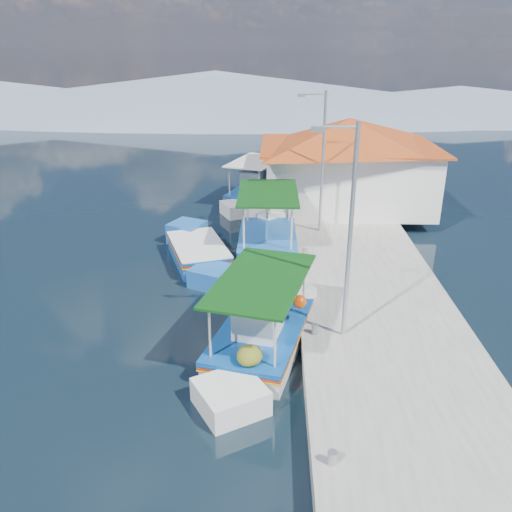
{
  "coord_description": "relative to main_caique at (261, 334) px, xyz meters",
  "views": [
    {
      "loc": [
        2.59,
        -11.04,
        8.25
      ],
      "look_at": [
        1.95,
        5.89,
        1.3
      ],
      "focal_mm": 36.43,
      "sensor_mm": 36.0,
      "label": 1
    }
  ],
  "objects": [
    {
      "name": "caique_green_canopy",
      "position": [
        0.08,
        7.59,
        -0.05
      ],
      "size": [
        2.44,
        7.92,
        2.96
      ],
      "rotation": [
        0.0,
        0.0,
        -0.01
      ],
      "color": "white",
      "rests_on": "ground"
    },
    {
      "name": "harbor_building",
      "position": [
        3.96,
        13.04,
        2.29
      ],
      "size": [
        10.49,
        10.49,
        4.4
      ],
      "color": "white",
      "rests_on": "quay"
    },
    {
      "name": "quay",
      "position": [
        3.67,
        4.04,
        -0.24
      ],
      "size": [
        5.0,
        44.0,
        0.5
      ],
      "primitive_type": "cube",
      "color": "#AAA89F",
      "rests_on": "ground"
    },
    {
      "name": "caique_far",
      "position": [
        -0.75,
        15.21,
        -0.01
      ],
      "size": [
        3.68,
        7.02,
        2.59
      ],
      "rotation": [
        0.0,
        0.0,
        0.32
      ],
      "color": "white",
      "rests_on": "ground"
    },
    {
      "name": "bollards",
      "position": [
        1.57,
        3.29,
        0.16
      ],
      "size": [
        0.2,
        17.2,
        0.3
      ],
      "color": "#A5A8AD",
      "rests_on": "quay"
    },
    {
      "name": "lamp_post_far",
      "position": [
        2.28,
        9.04,
        3.37
      ],
      "size": [
        1.21,
        0.14,
        6.0
      ],
      "color": "#A5A8AD",
      "rests_on": "quay"
    },
    {
      "name": "main_caique",
      "position": [
        0.0,
        0.0,
        0.0
      ],
      "size": [
        3.45,
        7.44,
        2.53
      ],
      "rotation": [
        0.0,
        0.0,
        0.25
      ],
      "color": "white",
      "rests_on": "ground"
    },
    {
      "name": "caique_blue_hull",
      "position": [
        -2.69,
        6.49,
        -0.17
      ],
      "size": [
        3.4,
        6.21,
        1.18
      ],
      "rotation": [
        0.0,
        0.0,
        -0.35
      ],
      "color": "#1C57AB",
      "rests_on": "ground"
    },
    {
      "name": "lamp_post_near",
      "position": [
        2.28,
        0.04,
        3.37
      ],
      "size": [
        1.21,
        0.14,
        6.0
      ],
      "color": "#A5A8AD",
      "rests_on": "quay"
    },
    {
      "name": "ground",
      "position": [
        -2.23,
        -1.96,
        -0.49
      ],
      "size": [
        160.0,
        160.0,
        0.0
      ],
      "primitive_type": "plane",
      "color": "black",
      "rests_on": "ground"
    },
    {
      "name": "mountain_ridge",
      "position": [
        4.31,
        54.04,
        1.55
      ],
      "size": [
        171.4,
        96.0,
        5.5
      ],
      "color": "slate",
      "rests_on": "ground"
    }
  ]
}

